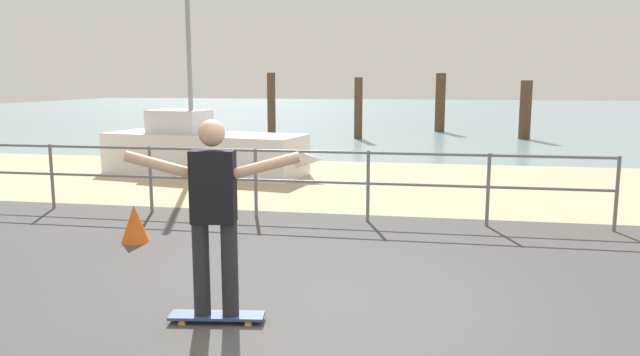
# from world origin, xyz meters

# --- Properties ---
(beach_strip) EXTENTS (24.00, 6.00, 0.04)m
(beach_strip) POSITION_xyz_m (0.00, 7.00, 0.00)
(beach_strip) COLOR tan
(beach_strip) RESTS_ON ground
(sea_surface) EXTENTS (72.00, 50.00, 0.04)m
(sea_surface) POSITION_xyz_m (0.00, 35.00, 0.00)
(sea_surface) COLOR #75939E
(sea_surface) RESTS_ON ground
(railing_fence) EXTENTS (11.77, 0.05, 1.05)m
(railing_fence) POSITION_xyz_m (-2.57, 3.60, 0.70)
(railing_fence) COLOR slate
(railing_fence) RESTS_ON ground
(sailboat) EXTENTS (5.06, 2.15, 5.09)m
(sailboat) POSITION_xyz_m (-3.87, 7.46, 0.52)
(sailboat) COLOR silver
(sailboat) RESTS_ON ground
(skateboard) EXTENTS (0.82, 0.31, 0.08)m
(skateboard) POSITION_xyz_m (-0.95, -0.31, 0.07)
(skateboard) COLOR #334C8C
(skateboard) RESTS_ON ground
(skateboarder) EXTENTS (1.44, 0.30, 1.65)m
(skateboarder) POSITION_xyz_m (-0.95, -0.31, 1.02)
(skateboarder) COLOR #26262B
(skateboarder) RESTS_ON skateboard
(groyne_post_0) EXTENTS (0.28, 0.28, 2.29)m
(groyne_post_0) POSITION_xyz_m (-4.51, 15.08, 1.15)
(groyne_post_0) COLOR #513826
(groyne_post_0) RESTS_ON ground
(groyne_post_1) EXTENTS (0.29, 0.29, 2.14)m
(groyne_post_1) POSITION_xyz_m (-1.66, 16.10, 1.07)
(groyne_post_1) COLOR #513826
(groyne_post_1) RESTS_ON ground
(groyne_post_2) EXTENTS (0.39, 0.39, 2.31)m
(groyne_post_2) POSITION_xyz_m (1.19, 19.56, 1.16)
(groyne_post_2) COLOR #513826
(groyne_post_2) RESTS_ON ground
(groyne_post_3) EXTENTS (0.40, 0.40, 2.04)m
(groyne_post_3) POSITION_xyz_m (4.04, 16.95, 1.02)
(groyne_post_3) COLOR #513826
(groyne_post_3) RESTS_ON ground
(traffic_cone) EXTENTS (0.36, 0.36, 0.50)m
(traffic_cone) POSITION_xyz_m (-2.84, 1.94, 0.25)
(traffic_cone) COLOR #E55919
(traffic_cone) RESTS_ON ground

